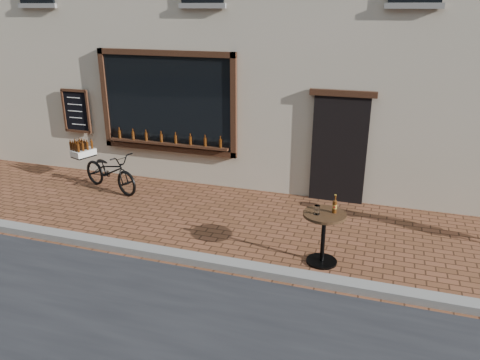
% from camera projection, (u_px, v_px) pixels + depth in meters
% --- Properties ---
extents(ground, '(90.00, 90.00, 0.00)m').
position_uv_depth(ground, '(184.00, 267.00, 7.33)').
color(ground, '#59321C').
rests_on(ground, ground).
extents(kerb, '(90.00, 0.25, 0.12)m').
position_uv_depth(kerb, '(190.00, 258.00, 7.49)').
color(kerb, slate).
rests_on(kerb, ground).
extents(cargo_bicycle, '(2.04, 1.17, 0.95)m').
position_uv_depth(cargo_bicycle, '(109.00, 170.00, 10.28)').
color(cargo_bicycle, black).
rests_on(cargo_bicycle, ground).
extents(bistro_table, '(0.67, 0.67, 1.15)m').
position_uv_depth(bistro_table, '(324.00, 228.00, 7.27)').
color(bistro_table, black).
rests_on(bistro_table, ground).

